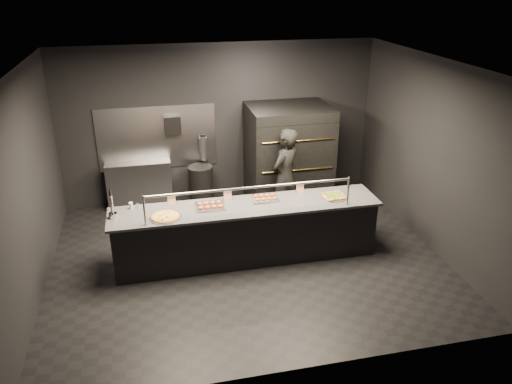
{
  "coord_description": "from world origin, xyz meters",
  "views": [
    {
      "loc": [
        -1.35,
        -6.67,
        4.17
      ],
      "look_at": [
        0.2,
        0.2,
        1.04
      ],
      "focal_mm": 35.0,
      "sensor_mm": 36.0,
      "label": 1
    }
  ],
  "objects_px": {
    "beer_tap": "(112,209)",
    "trash_bin": "(201,186)",
    "slider_tray_b": "(265,198)",
    "prep_shelf": "(140,184)",
    "towel_dispenser": "(173,125)",
    "service_counter": "(247,232)",
    "pizza_oven": "(288,155)",
    "round_pizza": "(165,217)",
    "slider_tray_a": "(210,206)",
    "fire_extinguisher": "(203,148)",
    "square_pizza": "(334,196)",
    "worker": "(285,177)"
  },
  "relations": [
    {
      "from": "service_counter",
      "to": "slider_tray_a",
      "type": "relative_size",
      "value": 8.89
    },
    {
      "from": "pizza_oven",
      "to": "worker",
      "type": "bearing_deg",
      "value": -109.52
    },
    {
      "from": "beer_tap",
      "to": "slider_tray_b",
      "type": "relative_size",
      "value": 1.18
    },
    {
      "from": "pizza_oven",
      "to": "square_pizza",
      "type": "bearing_deg",
      "value": -84.02
    },
    {
      "from": "towel_dispenser",
      "to": "trash_bin",
      "type": "height_order",
      "value": "towel_dispenser"
    },
    {
      "from": "round_pizza",
      "to": "trash_bin",
      "type": "xyz_separation_m",
      "value": [
        0.76,
        2.29,
        -0.54
      ]
    },
    {
      "from": "slider_tray_b",
      "to": "prep_shelf",
      "type": "bearing_deg",
      "value": 131.63
    },
    {
      "from": "pizza_oven",
      "to": "round_pizza",
      "type": "relative_size",
      "value": 4.12
    },
    {
      "from": "pizza_oven",
      "to": "round_pizza",
      "type": "distance_m",
      "value": 3.17
    },
    {
      "from": "service_counter",
      "to": "round_pizza",
      "type": "xyz_separation_m",
      "value": [
        -1.22,
        -0.15,
        0.47
      ]
    },
    {
      "from": "prep_shelf",
      "to": "square_pizza",
      "type": "relative_size",
      "value": 2.84
    },
    {
      "from": "slider_tray_a",
      "to": "worker",
      "type": "distance_m",
      "value": 1.8
    },
    {
      "from": "service_counter",
      "to": "fire_extinguisher",
      "type": "bearing_deg",
      "value": 98.3
    },
    {
      "from": "trash_bin",
      "to": "service_counter",
      "type": "bearing_deg",
      "value": -78.07
    },
    {
      "from": "beer_tap",
      "to": "square_pizza",
      "type": "distance_m",
      "value": 3.35
    },
    {
      "from": "fire_extinguisher",
      "to": "square_pizza",
      "type": "relative_size",
      "value": 1.19
    },
    {
      "from": "slider_tray_a",
      "to": "round_pizza",
      "type": "bearing_deg",
      "value": -163.33
    },
    {
      "from": "slider_tray_b",
      "to": "pizza_oven",
      "type": "bearing_deg",
      "value": 63.53
    },
    {
      "from": "worker",
      "to": "service_counter",
      "type": "bearing_deg",
      "value": 9.4
    },
    {
      "from": "square_pizza",
      "to": "worker",
      "type": "height_order",
      "value": "worker"
    },
    {
      "from": "towel_dispenser",
      "to": "slider_tray_a",
      "type": "xyz_separation_m",
      "value": [
        0.36,
        -2.34,
        -0.6
      ]
    },
    {
      "from": "prep_shelf",
      "to": "square_pizza",
      "type": "xyz_separation_m",
      "value": [
        3.0,
        -2.33,
        0.49
      ]
    },
    {
      "from": "fire_extinguisher",
      "to": "round_pizza",
      "type": "relative_size",
      "value": 1.09
    },
    {
      "from": "slider_tray_a",
      "to": "towel_dispenser",
      "type": "bearing_deg",
      "value": 98.65
    },
    {
      "from": "worker",
      "to": "towel_dispenser",
      "type": "bearing_deg",
      "value": -76.24
    },
    {
      "from": "service_counter",
      "to": "pizza_oven",
      "type": "xyz_separation_m",
      "value": [
        1.2,
        1.9,
        0.5
      ]
    },
    {
      "from": "pizza_oven",
      "to": "prep_shelf",
      "type": "relative_size",
      "value": 1.59
    },
    {
      "from": "fire_extinguisher",
      "to": "slider_tray_b",
      "type": "distance_m",
      "value": 2.35
    },
    {
      "from": "fire_extinguisher",
      "to": "square_pizza",
      "type": "height_order",
      "value": "fire_extinguisher"
    },
    {
      "from": "towel_dispenser",
      "to": "trash_bin",
      "type": "relative_size",
      "value": 0.45
    },
    {
      "from": "slider_tray_a",
      "to": "fire_extinguisher",
      "type": "bearing_deg",
      "value": 85.26
    },
    {
      "from": "service_counter",
      "to": "beer_tap",
      "type": "bearing_deg",
      "value": 179.41
    },
    {
      "from": "square_pizza",
      "to": "prep_shelf",
      "type": "bearing_deg",
      "value": 142.18
    },
    {
      "from": "fire_extinguisher",
      "to": "slider_tray_b",
      "type": "height_order",
      "value": "fire_extinguisher"
    },
    {
      "from": "towel_dispenser",
      "to": "slider_tray_b",
      "type": "height_order",
      "value": "towel_dispenser"
    },
    {
      "from": "round_pizza",
      "to": "slider_tray_a",
      "type": "relative_size",
      "value": 1.01
    },
    {
      "from": "beer_tap",
      "to": "round_pizza",
      "type": "bearing_deg",
      "value": -12.88
    },
    {
      "from": "towel_dispenser",
      "to": "worker",
      "type": "relative_size",
      "value": 0.2
    },
    {
      "from": "slider_tray_b",
      "to": "worker",
      "type": "distance_m",
      "value": 1.12
    },
    {
      "from": "beer_tap",
      "to": "trash_bin",
      "type": "xyz_separation_m",
      "value": [
        1.5,
        2.12,
        -0.67
      ]
    },
    {
      "from": "service_counter",
      "to": "round_pizza",
      "type": "bearing_deg",
      "value": -173.1
    },
    {
      "from": "worker",
      "to": "fire_extinguisher",
      "type": "bearing_deg",
      "value": -86.63
    },
    {
      "from": "prep_shelf",
      "to": "slider_tray_a",
      "type": "xyz_separation_m",
      "value": [
        1.06,
        -2.27,
        0.5
      ]
    },
    {
      "from": "pizza_oven",
      "to": "towel_dispenser",
      "type": "relative_size",
      "value": 5.46
    },
    {
      "from": "slider_tray_a",
      "to": "slider_tray_b",
      "type": "bearing_deg",
      "value": 6.31
    },
    {
      "from": "fire_extinguisher",
      "to": "square_pizza",
      "type": "distance_m",
      "value": 2.98
    },
    {
      "from": "service_counter",
      "to": "towel_dispenser",
      "type": "distance_m",
      "value": 2.78
    },
    {
      "from": "slider_tray_b",
      "to": "square_pizza",
      "type": "relative_size",
      "value": 0.96
    },
    {
      "from": "service_counter",
      "to": "fire_extinguisher",
      "type": "distance_m",
      "value": 2.5
    },
    {
      "from": "pizza_oven",
      "to": "slider_tray_a",
      "type": "xyz_separation_m",
      "value": [
        -1.74,
        -1.85,
        -0.02
      ]
    }
  ]
}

